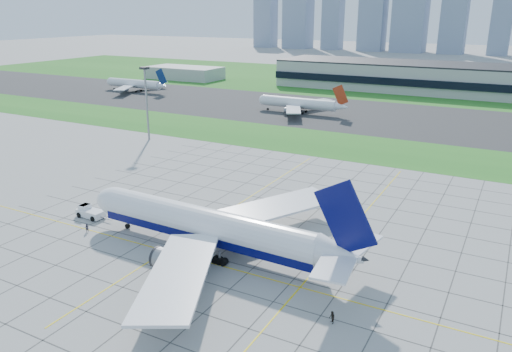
{
  "coord_description": "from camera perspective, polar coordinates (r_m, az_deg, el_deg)",
  "views": [
    {
      "loc": [
        46.13,
        -69.61,
        43.59
      ],
      "look_at": [
        -6.46,
        27.86,
        7.0
      ],
      "focal_mm": 35.0,
      "sensor_mm": 36.0,
      "label": 1
    }
  ],
  "objects": [
    {
      "name": "apron_markings",
      "position": [
        102.47,
        -1.07,
        -6.89
      ],
      "size": [
        120.0,
        130.0,
        0.03
      ],
      "color": "#474744",
      "rests_on": "ground"
    },
    {
      "name": "pushback_tug",
      "position": [
        117.29,
        -18.48,
        -3.91
      ],
      "size": [
        9.56,
        3.51,
        2.65
      ],
      "rotation": [
        0.0,
        0.0,
        -0.03
      ],
      "color": "white",
      "rests_on": "ground"
    },
    {
      "name": "airliner",
      "position": [
        94.62,
        -5.46,
        -5.74
      ],
      "size": [
        60.53,
        61.3,
        19.05
      ],
      "rotation": [
        0.0,
        0.0,
        -0.03
      ],
      "color": "white",
      "rests_on": "ground"
    },
    {
      "name": "crew_far",
      "position": [
        76.72,
        8.68,
        -15.69
      ],
      "size": [
        1.17,
        1.21,
        1.96
      ],
      "primitive_type": "imported",
      "rotation": [
        0.0,
        0.0,
        -0.9
      ],
      "color": "black",
      "rests_on": "ground"
    },
    {
      "name": "ground",
      "position": [
        94.2,
        -4.66,
        -9.35
      ],
      "size": [
        1400.0,
        1400.0,
        0.0
      ],
      "primitive_type": "plane",
      "color": "gray",
      "rests_on": "ground"
    },
    {
      "name": "light_mast",
      "position": [
        179.88,
        -12.45,
        9.1
      ],
      "size": [
        2.5,
        2.5,
        25.6
      ],
      "color": "gray",
      "rests_on": "ground"
    },
    {
      "name": "crew_near",
      "position": [
        109.66,
        -18.74,
        -5.64
      ],
      "size": [
        0.82,
        0.77,
        1.87
      ],
      "primitive_type": "imported",
      "rotation": [
        0.0,
        0.0,
        0.63
      ],
      "color": "black",
      "rests_on": "ground"
    },
    {
      "name": "distant_jet_1",
      "position": [
        227.03,
        5.02,
        8.3
      ],
      "size": [
        40.62,
        42.66,
        14.08
      ],
      "color": "white",
      "rests_on": "ground"
    },
    {
      "name": "distant_jet_0",
      "position": [
        297.08,
        -13.65,
        10.22
      ],
      "size": [
        41.17,
        42.66,
        14.08
      ],
      "color": "white",
      "rests_on": "ground"
    },
    {
      "name": "service_block",
      "position": [
        349.63,
        -8.16,
        11.6
      ],
      "size": [
        50.0,
        25.0,
        8.0
      ],
      "primitive_type": "cube",
      "color": "#B7B7B2",
      "rests_on": "ground"
    },
    {
      "name": "grass_median",
      "position": [
        171.76,
        11.84,
        3.19
      ],
      "size": [
        700.0,
        35.0,
        0.04
      ],
      "primitive_type": "cube",
      "color": "#20611B",
      "rests_on": "ground"
    },
    {
      "name": "grass_far",
      "position": [
        330.75,
        20.37,
        9.59
      ],
      "size": [
        700.0,
        145.0,
        0.04
      ],
      "primitive_type": "cube",
      "color": "#20611B",
      "rests_on": "ground"
    },
    {
      "name": "asphalt_taxiway",
      "position": [
        223.79,
        16.0,
        6.35
      ],
      "size": [
        700.0,
        75.0,
        0.04
      ],
      "primitive_type": "cube",
      "color": "#383838",
      "rests_on": "ground"
    }
  ]
}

